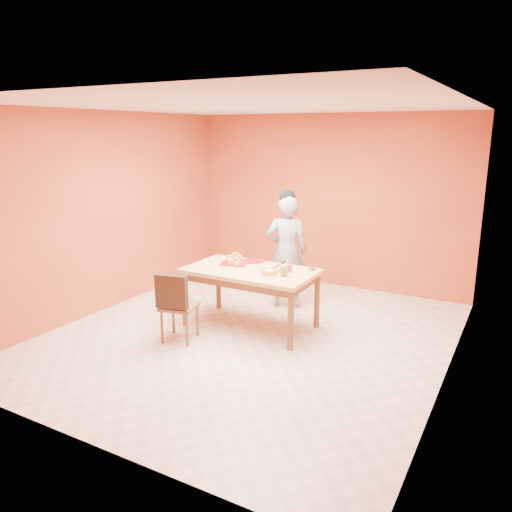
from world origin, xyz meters
The scene contains 17 objects.
floor centered at (0.00, 0.00, 0.00)m, with size 5.00×5.00×0.00m, color silver.
ceiling centered at (0.00, 0.00, 2.70)m, with size 5.00×5.00×0.00m, color silver.
wall_back centered at (0.00, 2.50, 1.35)m, with size 4.50×4.50×0.00m, color #BA552B.
wall_left centered at (-2.25, 0.00, 1.35)m, with size 5.00×5.00×0.00m, color #BA552B.
wall_right centered at (2.25, 0.00, 1.35)m, with size 5.00×5.00×0.00m, color #BA552B.
dining_table centered at (-0.14, 0.27, 0.67)m, with size 1.60×0.90×0.76m.
dining_chair centered at (-0.67, -0.51, 0.44)m, with size 0.48×0.54×0.86m.
pastry_pile centered at (-0.45, 0.42, 0.83)m, with size 0.30×0.30×0.10m, color tan, non-canonical shape.
person centered at (-0.08, 1.19, 0.79)m, with size 0.58×0.38×1.58m, color gray.
pastry_platter centered at (-0.45, 0.42, 0.77)m, with size 0.34×0.34×0.02m, color maroon.
red_dinner_plate centered at (-0.28, 0.62, 0.77)m, with size 0.27×0.27×0.02m, color maroon.
white_cake_plate centered at (0.19, 0.14, 0.77)m, with size 0.28×0.28×0.01m, color white.
sponge_cake centered at (0.19, 0.14, 0.80)m, with size 0.20×0.20×0.05m, color gold.
cake_server centered at (0.20, 0.32, 0.82)m, with size 0.05×0.25×0.01m, color white.
egg_ornament centered at (0.35, 0.21, 0.83)m, with size 0.11×0.09×0.14m, color olive.
magenta_glass centered at (0.34, 0.39, 0.80)m, with size 0.06×0.06×0.09m, color #B41B61.
checker_tin centered at (0.54, 0.62, 0.77)m, with size 0.09×0.09×0.03m, color #341B0E.
Camera 1 is at (2.81, -4.91, 2.42)m, focal length 35.00 mm.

